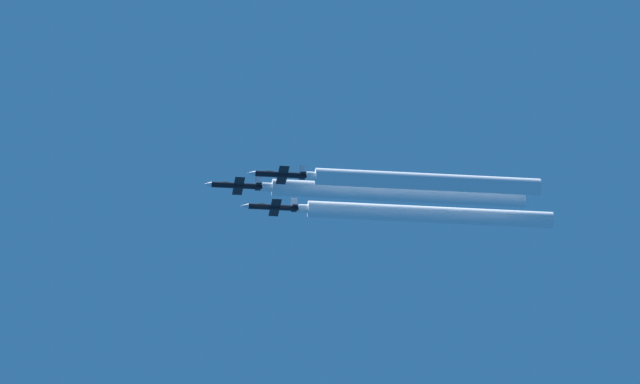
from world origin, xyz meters
The scene contains 6 objects.
jet_lead centered at (-0.41, 5.27, 187.16)m, with size 8.30×12.09×2.90m.
jet_left_wingman centered at (-7.36, -2.91, 186.77)m, with size 8.30×12.09×2.90m.
jet_right_wingman centered at (7.14, -2.81, 186.21)m, with size 8.30×12.09×2.90m.
smoke_trail_lead centered at (-0.41, -26.97, 187.13)m, with size 3.37×53.43×3.37m.
smoke_trail_left_wingman centered at (-7.36, -31.92, 186.75)m, with size 3.37×46.96×3.37m.
smoke_trail_right_wingman centered at (7.14, -34.65, 186.18)m, with size 3.37×52.65×3.37m.
Camera 1 is at (-399.98, 33.36, 1.84)m, focal length 123.94 mm.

